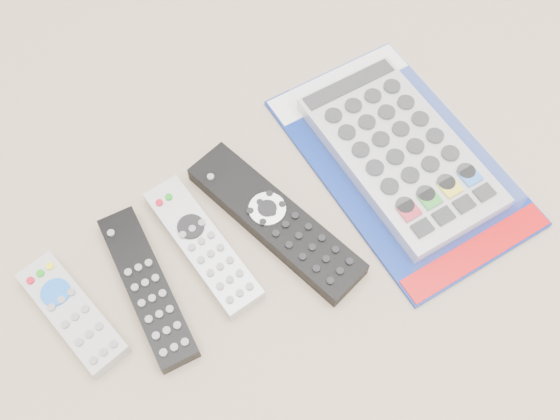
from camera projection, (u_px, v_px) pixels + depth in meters
remote_small_grey at (73, 313)px, 0.71m from camera, size 0.06×0.16×0.02m
remote_slim_black at (147, 287)px, 0.73m from camera, size 0.08×0.21×0.02m
remote_silver_dvd at (203, 245)px, 0.75m from camera, size 0.05×0.20×0.02m
remote_large_black at (276, 221)px, 0.77m from camera, size 0.10×0.26×0.03m
jumbo_remote_packaged at (400, 151)px, 0.81m from camera, size 0.25×0.37×0.05m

